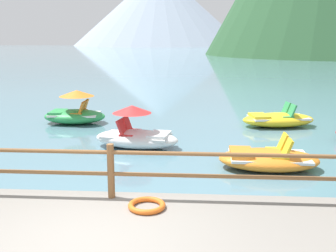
# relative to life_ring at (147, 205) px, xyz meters

# --- Properties ---
(ground_plane) EXTENTS (200.00, 200.00, 0.00)m
(ground_plane) POSITION_rel_life_ring_xyz_m (-0.66, 38.85, -0.45)
(ground_plane) COLOR slate
(dock_railing) EXTENTS (23.92, 0.12, 0.95)m
(dock_railing) POSITION_rel_life_ring_xyz_m (-0.66, 0.40, 0.53)
(dock_railing) COLOR brown
(dock_railing) RESTS_ON promenade_dock
(life_ring) EXTENTS (0.61, 0.61, 0.09)m
(life_ring) POSITION_rel_life_ring_xyz_m (0.00, 0.00, 0.00)
(life_ring) COLOR orange
(life_ring) RESTS_ON promenade_dock
(pedal_boat_0) EXTENTS (2.26, 1.37, 1.22)m
(pedal_boat_0) POSITION_rel_life_ring_xyz_m (-3.63, 8.08, -0.03)
(pedal_boat_0) COLOR green
(pedal_boat_0) RESTS_ON ground
(pedal_boat_1) EXTENTS (2.40, 1.41, 0.81)m
(pedal_boat_1) POSITION_rel_life_ring_xyz_m (2.52, 3.34, -0.20)
(pedal_boat_1) COLOR orange
(pedal_boat_1) RESTS_ON ground
(pedal_boat_2) EXTENTS (2.73, 1.68, 0.83)m
(pedal_boat_2) POSITION_rel_life_ring_xyz_m (3.68, 8.06, -0.19)
(pedal_boat_2) COLOR yellow
(pedal_boat_2) RESTS_ON ground
(pedal_boat_4) EXTENTS (2.59, 1.56, 1.22)m
(pedal_boat_4) POSITION_rel_life_ring_xyz_m (-0.91, 4.99, -0.06)
(pedal_boat_4) COLOR white
(pedal_boat_4) RESTS_ON ground
(distant_peak) EXTENTS (61.35, 61.35, 26.43)m
(distant_peak) POSITION_rel_life_ring_xyz_m (-12.34, 141.19, 12.77)
(distant_peak) COLOR #93A3B7
(distant_peak) RESTS_ON ground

